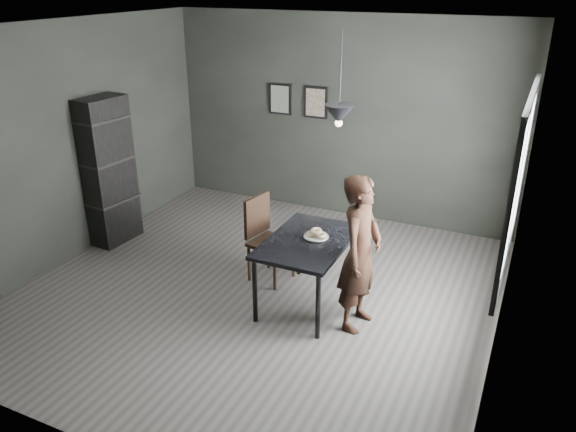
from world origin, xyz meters
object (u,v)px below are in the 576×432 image
at_px(woman, 360,254).
at_px(wood_chair, 265,233).
at_px(pendant_lamp, 339,114).
at_px(cafe_table, 308,247).
at_px(shelf_unit, 108,172).
at_px(white_plate, 316,237).

relative_size(woman, wood_chair, 1.61).
height_order(woman, pendant_lamp, pendant_lamp).
relative_size(wood_chair, pendant_lamp, 1.14).
xyz_separation_m(cafe_table, pendant_lamp, (0.25, 0.10, 1.38)).
relative_size(shelf_unit, pendant_lamp, 2.19).
distance_m(cafe_table, woman, 0.63).
relative_size(cafe_table, wood_chair, 1.22).
bearing_deg(wood_chair, white_plate, -8.56).
distance_m(cafe_table, wood_chair, 0.75).
bearing_deg(pendant_lamp, wood_chair, 166.34).
distance_m(white_plate, pendant_lamp, 1.31).
xyz_separation_m(wood_chair, pendant_lamp, (0.92, -0.22, 1.49)).
bearing_deg(white_plate, wood_chair, 161.43).
distance_m(woman, shelf_unit, 3.57).
height_order(woman, wood_chair, woman).
bearing_deg(shelf_unit, wood_chair, 3.43).
xyz_separation_m(white_plate, woman, (0.55, -0.23, 0.04)).
bearing_deg(woman, cafe_table, 81.11).
bearing_deg(shelf_unit, pendant_lamp, -0.18).
xyz_separation_m(cafe_table, wood_chair, (-0.67, 0.32, -0.11)).
bearing_deg(wood_chair, pendant_lamp, -3.64).
bearing_deg(pendant_lamp, cafe_table, -158.20).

